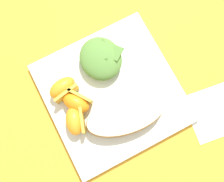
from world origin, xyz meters
TOP-DOWN VIEW (x-y plane):
  - ground at (0.00, 0.00)m, footprint 3.00×3.00m
  - white_plate at (0.00, 0.00)m, footprint 0.28×0.28m
  - cheesy_pizza_bread at (0.06, 0.00)m, footprint 0.11×0.18m
  - green_salad_pile at (-0.07, 0.01)m, footprint 0.10×0.10m
  - orange_wedge_front at (-0.05, -0.09)m, footprint 0.05×0.07m
  - orange_wedge_middle at (-0.01, -0.08)m, footprint 0.07×0.06m
  - orange_wedge_rear at (0.02, -0.10)m, footprint 0.07×0.05m
  - paper_napkin at (0.14, 0.18)m, footprint 0.12×0.12m

SIDE VIEW (x-z plane):
  - ground at x=0.00m, z-range 0.00..0.00m
  - paper_napkin at x=0.14m, z-range 0.00..0.00m
  - white_plate at x=0.00m, z-range 0.00..0.02m
  - cheesy_pizza_bread at x=0.06m, z-range 0.02..0.05m
  - orange_wedge_front at x=-0.05m, z-range 0.02..0.06m
  - orange_wedge_middle at x=-0.01m, z-range 0.02..0.06m
  - orange_wedge_rear at x=0.02m, z-range 0.02..0.06m
  - green_salad_pile at x=-0.07m, z-range 0.02..0.06m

